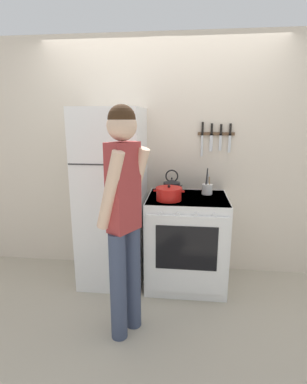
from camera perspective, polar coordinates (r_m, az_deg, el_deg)
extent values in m
plane|color=#B2A893|center=(3.68, 1.30, -13.75)|extent=(14.00, 14.00, 0.00)
cube|color=beige|center=(3.32, 1.46, 6.41)|extent=(10.00, 0.06, 2.55)
cube|color=white|center=(3.12, -7.85, -1.15)|extent=(0.64, 0.66, 1.81)
cube|color=#2D2D2D|center=(2.73, -9.82, 5.15)|extent=(0.63, 0.01, 0.01)
cylinder|color=#B2B5BA|center=(2.79, -5.52, -5.25)|extent=(0.02, 0.02, 0.58)
cube|color=white|center=(3.16, 6.27, -9.22)|extent=(0.80, 0.68, 0.94)
cube|color=black|center=(3.01, 6.50, -1.15)|extent=(0.78, 0.66, 0.02)
cube|color=black|center=(2.88, 6.23, -11.82)|extent=(0.70, 0.05, 0.72)
cylinder|color=black|center=(2.88, 2.93, -1.61)|extent=(0.22, 0.22, 0.01)
cylinder|color=black|center=(2.89, 10.07, -1.80)|extent=(0.22, 0.22, 0.01)
cylinder|color=black|center=(3.15, 3.24, -0.30)|extent=(0.22, 0.22, 0.01)
cylinder|color=black|center=(3.15, 9.78, -0.48)|extent=(0.22, 0.22, 0.01)
cylinder|color=silver|center=(2.70, 1.35, -4.15)|extent=(0.04, 0.02, 0.04)
cylinder|color=silver|center=(2.69, 4.75, -4.25)|extent=(0.04, 0.02, 0.04)
cylinder|color=silver|center=(2.70, 8.15, -4.35)|extent=(0.04, 0.02, 0.04)
cylinder|color=silver|center=(2.71, 11.54, -4.42)|extent=(0.04, 0.02, 0.04)
cube|color=white|center=(2.83, 6.23, -11.86)|extent=(0.74, 0.03, 0.76)
cube|color=black|center=(2.78, 6.27, -10.62)|extent=(0.56, 0.01, 0.43)
cylinder|color=red|center=(2.87, 2.94, -0.53)|extent=(0.24, 0.24, 0.11)
cylinder|color=red|center=(2.86, 2.96, 0.67)|extent=(0.25, 0.25, 0.02)
sphere|color=black|center=(2.85, 2.96, 1.08)|extent=(0.03, 0.03, 0.03)
cylinder|color=red|center=(2.87, 0.30, 0.25)|extent=(0.03, 0.02, 0.02)
cylinder|color=red|center=(2.86, 5.62, 0.11)|extent=(0.03, 0.02, 0.02)
cylinder|color=black|center=(3.13, 3.47, 0.80)|extent=(0.17, 0.17, 0.12)
cone|color=black|center=(3.11, 3.49, 2.13)|extent=(0.16, 0.16, 0.03)
sphere|color=black|center=(3.11, 3.50, 2.59)|extent=(0.02, 0.02, 0.02)
cone|color=black|center=(3.13, 4.98, 0.97)|extent=(0.10, 0.03, 0.08)
torus|color=black|center=(3.10, 3.51, 3.04)|extent=(0.14, 0.01, 0.14)
cylinder|color=silver|center=(3.14, 10.18, 0.52)|extent=(0.11, 0.11, 0.11)
cylinder|color=#9E7547|center=(3.13, 10.60, 1.40)|extent=(0.02, 0.01, 0.16)
cylinder|color=#232326|center=(3.10, 10.03, 2.17)|extent=(0.03, 0.01, 0.25)
cylinder|color=#B2B5BA|center=(3.15, 10.24, 1.69)|extent=(0.02, 0.03, 0.19)
cylinder|color=#4C4C51|center=(3.13, 10.08, 1.87)|extent=(0.02, 0.02, 0.21)
cylinder|color=#38425B|center=(2.43, -6.75, -17.55)|extent=(0.13, 0.13, 0.88)
cylinder|color=#38425B|center=(2.54, -3.96, -15.98)|extent=(0.13, 0.13, 0.88)
cube|color=#9E3333|center=(2.20, -5.76, 0.84)|extent=(0.24, 0.28, 0.66)
cylinder|color=beige|center=(2.10, -8.25, 0.16)|extent=(0.27, 0.21, 0.59)
cylinder|color=beige|center=(2.30, -3.48, 1.46)|extent=(0.27, 0.21, 0.59)
sphere|color=beige|center=(2.14, -6.05, 12.45)|extent=(0.21, 0.21, 0.21)
sphere|color=#382314|center=(2.14, -6.09, 13.73)|extent=(0.20, 0.20, 0.20)
cube|color=brown|center=(3.25, 11.83, 10.80)|extent=(0.38, 0.02, 0.03)
cube|color=silver|center=(3.24, 9.21, 8.80)|extent=(0.02, 0.00, 0.24)
cube|color=black|center=(3.23, 9.33, 11.95)|extent=(0.02, 0.02, 0.12)
cube|color=silver|center=(3.25, 10.92, 9.21)|extent=(0.03, 0.00, 0.18)
cube|color=black|center=(3.24, 11.04, 11.76)|extent=(0.02, 0.02, 0.11)
cube|color=silver|center=(3.26, 12.61, 9.22)|extent=(0.03, 0.00, 0.17)
cube|color=black|center=(3.25, 12.74, 11.62)|extent=(0.02, 0.02, 0.10)
cube|color=silver|center=(3.27, 14.28, 8.98)|extent=(0.03, 0.00, 0.19)
cube|color=black|center=(3.26, 14.44, 11.59)|extent=(0.02, 0.02, 0.11)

